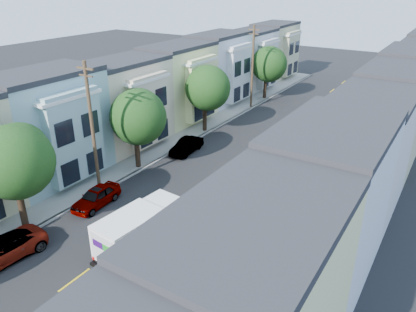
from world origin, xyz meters
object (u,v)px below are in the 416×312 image
utility_pole_far (252,67)px  parked_left_d (186,146)px  lead_sedan (220,184)px  fedex_truck (140,229)px  tree_d (207,88)px  parked_right_d (339,117)px  parked_right_a (137,309)px  parked_left_c (96,197)px  utility_pole_near (92,129)px  parked_left_b (3,250)px  tree_c (137,117)px  parked_right_b (181,268)px  tree_e (268,64)px  tree_b (15,162)px  tree_far_r (365,92)px  parked_right_c (307,148)px

utility_pole_far → parked_left_d: utility_pole_far is taller
lead_sedan → fedex_truck: bearing=-92.2°
fedex_truck → lead_sedan: size_ratio=1.30×
tree_d → parked_right_d: bearing=42.7°
parked_right_a → parked_right_d: bearing=95.5°
tree_d → parked_left_c: size_ratio=1.67×
utility_pole_near → parked_left_b: (1.40, -8.97, -4.47)m
fedex_truck → parked_right_a: (3.51, -4.36, -0.82)m
tree_c → parked_right_b: (11.20, -9.58, -4.02)m
parked_left_c → fedex_truck: bearing=-24.6°
utility_pole_far → parked_right_a: (11.20, -34.29, -4.41)m
tree_e → parked_left_d: size_ratio=1.74×
utility_pole_near → tree_c: bearing=90.0°
tree_e → parked_right_b: bearing=-72.5°
tree_b → tree_far_r: bearing=68.7°
tree_b → tree_e: (0.00, 37.08, -0.27)m
utility_pole_far → parked_left_c: size_ratio=2.32×
tree_c → utility_pole_near: 4.87m
parked_right_d → tree_e: bearing=158.6°
tree_d → fedex_truck: bearing=-68.5°
parked_right_c → tree_c: bearing=-138.8°
utility_pole_near → parked_left_c: (1.40, -1.64, -4.45)m
utility_pole_near → parked_right_c: size_ratio=2.65×
fedex_truck → parked_right_b: size_ratio=1.38×
tree_b → tree_d: 21.93m
tree_e → parked_left_b: size_ratio=1.44×
parked_left_d → parked_right_b: parked_right_b is taller
tree_c → parked_right_c: 16.03m
tree_far_r → parked_right_a: (-2.00, -35.85, -2.80)m
tree_c → parked_right_c: size_ratio=1.88×
tree_b → parked_left_d: bearing=85.0°
tree_far_r → parked_left_c: bearing=-112.0°
utility_pole_far → parked_right_c: size_ratio=2.65×
utility_pole_far → lead_sedan: size_ratio=2.23×
fedex_truck → parked_right_d: 30.10m
parked_left_b → parked_left_d: 18.75m
parked_left_c → parked_right_a: (9.80, -6.65, 0.04)m
tree_c → parked_right_a: size_ratio=1.60×
tree_b → tree_far_r: (13.20, 33.88, -1.47)m
tree_far_r → utility_pole_far: 13.38m
parked_left_d → parked_right_b: size_ratio=0.97×
utility_pole_far → parked_right_b: size_ratio=2.37×
tree_c → parked_right_a: bearing=-49.6°
tree_far_r → utility_pole_near: bearing=-115.6°
lead_sedan → parked_right_b: size_ratio=1.06×
tree_far_r → lead_sedan: 23.47m
tree_e → parked_right_b: 37.42m
tree_d → lead_sedan: size_ratio=1.60×
tree_b → parked_right_a: bearing=-10.0°
fedex_truck → parked_left_c: size_ratio=1.35×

